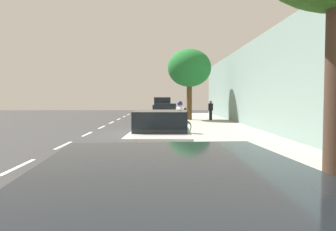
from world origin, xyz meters
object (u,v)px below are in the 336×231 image
at_px(parked_sedan_grey_mid, 166,114).
at_px(bicycle_at_curb, 176,127).
at_px(pedestrian_on_phone, 211,109).
at_px(cyclist_with_backpack, 180,114).
at_px(parked_suv_dark_blue_far, 163,106).
at_px(street_tree_mid_block, 189,68).
at_px(fire_hydrant, 180,113).
at_px(parked_sedan_white_second, 161,136).

distance_m(parked_sedan_grey_mid, bicycle_at_curb, 7.14).
bearing_deg(pedestrian_on_phone, cyclist_with_backpack, -106.79).
relative_size(bicycle_at_curb, pedestrian_on_phone, 1.08).
height_order(parked_suv_dark_blue_far, pedestrian_on_phone, parked_suv_dark_blue_far).
xyz_separation_m(street_tree_mid_block, fire_hydrant, (-0.61, 2.98, -3.80)).
bearing_deg(fire_hydrant, cyclist_with_backpack, -92.86).
distance_m(parked_sedan_white_second, fire_hydrant, 20.40).
relative_size(parked_sedan_white_second, parked_suv_dark_blue_far, 0.94).
distance_m(bicycle_at_curb, cyclist_with_backpack, 0.84).
height_order(bicycle_at_curb, fire_hydrant, fire_hydrant).
bearing_deg(street_tree_mid_block, bicycle_at_curb, -98.48).
distance_m(cyclist_with_backpack, pedestrian_on_phone, 10.22).
height_order(parked_sedan_grey_mid, pedestrian_on_phone, pedestrian_on_phone).
height_order(parked_sedan_white_second, street_tree_mid_block, street_tree_mid_block).
distance_m(street_tree_mid_block, pedestrian_on_phone, 3.81).
bearing_deg(parked_sedan_grey_mid, pedestrian_on_phone, 31.57).
distance_m(parked_sedan_grey_mid, street_tree_mid_block, 5.07).
distance_m(cyclist_with_backpack, fire_hydrant, 13.54).
distance_m(parked_sedan_white_second, parked_suv_dark_blue_far, 25.23).
bearing_deg(parked_sedan_grey_mid, parked_suv_dark_blue_far, 91.27).
bearing_deg(pedestrian_on_phone, parked_sedan_white_second, -103.24).
bearing_deg(street_tree_mid_block, pedestrian_on_phone, -24.28).
relative_size(parked_sedan_white_second, bicycle_at_curb, 2.61).
height_order(pedestrian_on_phone, fire_hydrant, pedestrian_on_phone).
bearing_deg(street_tree_mid_block, parked_sedan_white_second, -97.35).
relative_size(pedestrian_on_phone, fire_hydrant, 1.88).
height_order(cyclist_with_backpack, pedestrian_on_phone, cyclist_with_backpack).
bearing_deg(pedestrian_on_phone, fire_hydrant, 121.39).
xyz_separation_m(parked_sedan_white_second, street_tree_mid_block, (2.24, 17.36, 3.60)).
xyz_separation_m(cyclist_with_backpack, fire_hydrant, (0.67, 13.52, -0.52)).
relative_size(parked_suv_dark_blue_far, pedestrian_on_phone, 3.02).
xyz_separation_m(bicycle_at_curb, pedestrian_on_phone, (3.17, 9.35, 0.62)).
xyz_separation_m(parked_sedan_grey_mid, bicycle_at_curb, (0.46, -7.11, -0.36)).
xyz_separation_m(parked_suv_dark_blue_far, street_tree_mid_block, (2.21, -7.87, 3.33)).
relative_size(cyclist_with_backpack, pedestrian_on_phone, 1.11).
height_order(parked_suv_dark_blue_far, bicycle_at_curb, parked_suv_dark_blue_far).
bearing_deg(parked_sedan_white_second, bicycle_at_curb, 84.22).
relative_size(cyclist_with_backpack, street_tree_mid_block, 0.30).
height_order(parked_sedan_grey_mid, cyclist_with_backpack, cyclist_with_backpack).
bearing_deg(fire_hydrant, street_tree_mid_block, -78.44).
relative_size(parked_sedan_grey_mid, fire_hydrant, 5.34).
xyz_separation_m(cyclist_with_backpack, street_tree_mid_block, (1.28, 10.53, 3.28)).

